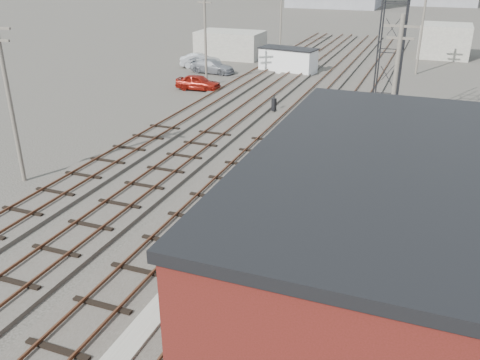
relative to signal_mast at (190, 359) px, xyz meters
The scene contains 21 objects.
ground 51.66m from the signal_mast, 94.11° to the left, with size 320.00×320.00×0.00m, color #282621.
track_right 30.58m from the signal_mast, 92.25° to the left, with size 3.20×90.00×0.39m.
track_mid_right 31.00m from the signal_mast, 99.68° to the left, with size 3.20×90.00×0.39m.
track_mid_left 31.92m from the signal_mast, 106.80° to the left, with size 3.20×90.00×0.39m.
track_left 33.29m from the signal_mast, 113.42° to the left, with size 3.20×90.00×0.39m.
platform_curb 6.72m from the signal_mast, 120.29° to the left, with size 0.90×28.00×0.26m, color gray.
brick_building 5.30m from the signal_mast, 42.47° to the left, with size 6.54×12.20×7.22m.
lattice_tower 27.03m from the signal_mast, 86.11° to the left, with size 1.60×1.60×15.00m.
utility_pole_left_a 20.00m from the signal_mast, 144.68° to the left, with size 1.80×0.24×9.00m.
utility_pole_left_b 39.99m from the signal_mast, 113.95° to the left, with size 1.80×0.24×9.00m.
utility_pole_left_c 63.62m from the signal_mast, 104.76° to the left, with size 1.80×0.24×9.00m.
utility_pole_right_a 19.83m from the signal_mast, 81.82° to the left, with size 1.80×0.24×9.00m.
utility_pole_right_b 49.62m from the signal_mast, 86.76° to the left, with size 1.80×0.24×9.00m.
shed_left 55.12m from the signal_mast, 110.94° to the left, with size 8.00×5.00×3.20m, color gray.
shed_right 61.71m from the signal_mast, 85.07° to the left, with size 6.00×6.00×4.00m, color gray.
signal_mast is the anchor object (origin of this frame).
switch_stand 30.81m from the signal_mast, 103.47° to the left, with size 0.39×0.39×1.33m.
site_trailer 46.70m from the signal_mast, 102.97° to the left, with size 6.58×3.69×2.62m.
car_red 38.10m from the signal_mast, 115.10° to the left, with size 1.73×4.29×1.46m, color maroon.
car_silver 49.00m from the signal_mast, 114.85° to the left, with size 1.62×4.64×1.53m, color #B4B7BC.
car_grey 45.75m from the signal_mast, 113.22° to the left, with size 2.04×5.01×1.46m, color gray.
Camera 1 is at (8.42, -0.25, 11.67)m, focal length 38.00 mm.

